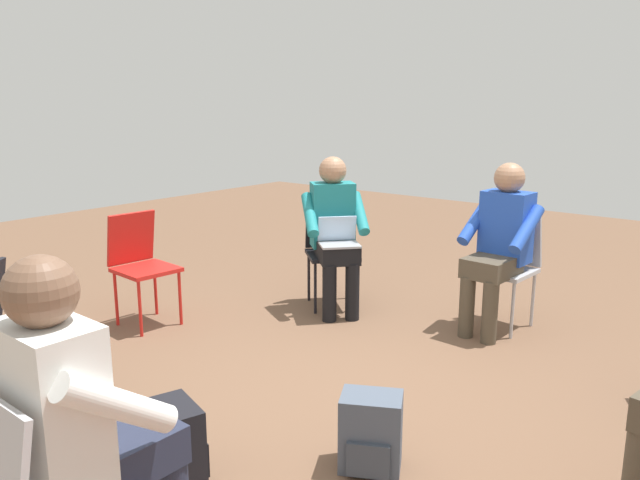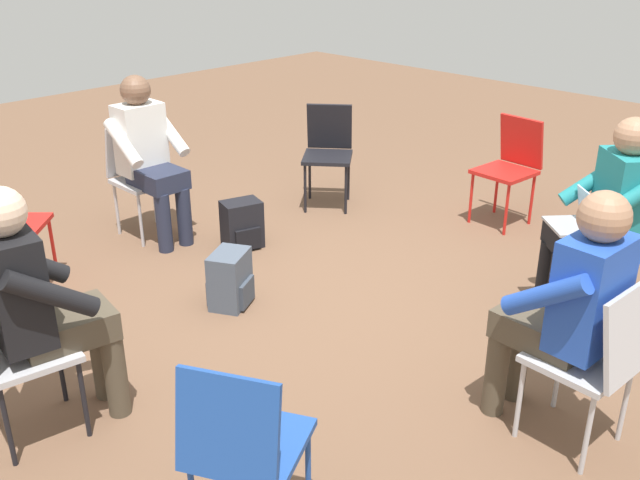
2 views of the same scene
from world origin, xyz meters
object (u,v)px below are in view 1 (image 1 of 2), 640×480
chair_southeast (9,331)px  backpack_by_empty_chair (174,448)px  person_in_white (82,416)px  person_in_blue (500,239)px  chair_south (141,260)px  chair_southwest (331,246)px  person_with_laptop (335,227)px  backpack_near_laptop_user (371,436)px  chair_west (508,261)px

chair_southeast → backpack_by_empty_chair: bearing=60.3°
person_in_white → person_in_blue: bearing=91.0°
chair_south → person_in_white: bearing=55.7°
chair_southwest → chair_south: same height
person_with_laptop → person_in_blue: (-0.38, 1.21, 0.00)m
chair_southeast → person_with_laptop: 2.50m
chair_southeast → person_in_blue: person_in_blue is taller
chair_south → backpack_near_laptop_user: (0.50, 2.45, -0.34)m
chair_west → backpack_near_laptop_user: size_ratio=2.36×
chair_west → chair_southeast: same height
chair_south → chair_southeast: bearing=32.9°
person_in_white → chair_west: bearing=90.9°
backpack_near_laptop_user → backpack_by_empty_chair: same height
person_with_laptop → person_in_white: (2.92, 1.23, 0.00)m
chair_southeast → person_in_white: bearing=34.9°
person_in_white → person_in_blue: (-3.30, -0.02, 0.00)m
backpack_near_laptop_user → person_in_white: bearing=-12.3°
chair_south → backpack_by_empty_chair: (1.14, 1.83, -0.34)m
chair_southeast → person_in_white: person_in_white is taller
chair_southeast → person_in_blue: size_ratio=0.69×
chair_southeast → chair_south: bearing=169.7°
chair_southwest → person_with_laptop: person_with_laptop is taller
person_with_laptop → person_in_white: size_ratio=1.00×
person_with_laptop → chair_southwest: bearing=-90.0°
chair_south → person_in_blue: size_ratio=0.69×
chair_southwest → chair_west: same height
chair_south → person_with_laptop: 1.52m
chair_south → person_in_blue: (-1.55, 2.16, 0.20)m
chair_south → backpack_by_empty_chair: chair_south is taller
chair_southeast → person_with_laptop: person_with_laptop is taller
backpack_near_laptop_user → person_with_laptop: bearing=-138.0°
chair_south → backpack_by_empty_chair: bearing=62.4°
chair_west → backpack_by_empty_chair: (2.86, -0.35, -0.34)m
chair_southwest → person_with_laptop: 0.26m
chair_southeast → chair_west: bearing=115.6°
backpack_near_laptop_user → chair_southwest: bearing=-137.5°
chair_southwest → chair_west: size_ratio=1.00×
chair_southwest → person_in_white: (3.03, 1.36, 0.20)m
backpack_by_empty_chair → person_in_blue: bearing=172.9°
person_in_blue → person_with_laptop: bearing=20.9°
person_in_white → person_in_blue: same height
chair_south → chair_southeast: 1.50m
chair_southeast → person_in_blue: bearing=114.5°
person_in_blue → backpack_near_laptop_user: bearing=101.5°
chair_south → backpack_by_empty_chair: size_ratio=2.36×
person_in_blue → backpack_near_laptop_user: size_ratio=3.44×
chair_south → chair_southwest: bearing=151.6°
chair_south → person_with_laptop: size_ratio=0.69×
backpack_near_laptop_user → chair_southeast: bearing=-64.9°
chair_southwest → chair_west: bearing=149.2°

